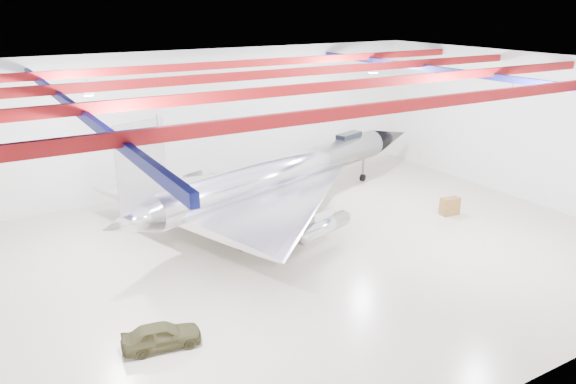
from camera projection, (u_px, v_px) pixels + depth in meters
floor at (298, 253)px, 33.95m from camera, size 40.00×40.00×0.00m
wall_back at (199, 121)px, 44.38m from camera, size 40.00×0.00×40.00m
wall_right at (527, 128)px, 41.85m from camera, size 0.00×30.00×30.00m
ceiling at (300, 69)px, 30.40m from camera, size 40.00×40.00×0.00m
ceiling_structure at (300, 81)px, 30.62m from camera, size 39.50×29.50×1.08m
jet_aircraft at (284, 176)px, 39.55m from camera, size 30.15×22.29×8.46m
jeep at (161, 335)px, 24.56m from camera, size 3.65×1.98×1.18m
desk at (450, 206)px, 39.91m from camera, size 1.45×0.85×1.26m
crate_ply at (243, 247)px, 34.34m from camera, size 0.50×0.41×0.34m
engine_drum at (257, 243)px, 34.82m from camera, size 0.63×0.63×0.44m
parts_bin at (259, 212)px, 40.16m from camera, size 0.56×0.46×0.36m
tool_chest at (337, 214)px, 39.67m from camera, size 0.46×0.46×0.33m
oil_barrel at (248, 216)px, 39.28m from camera, size 0.60×0.48×0.42m
spares_box at (279, 198)px, 42.93m from camera, size 0.53×0.53×0.38m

